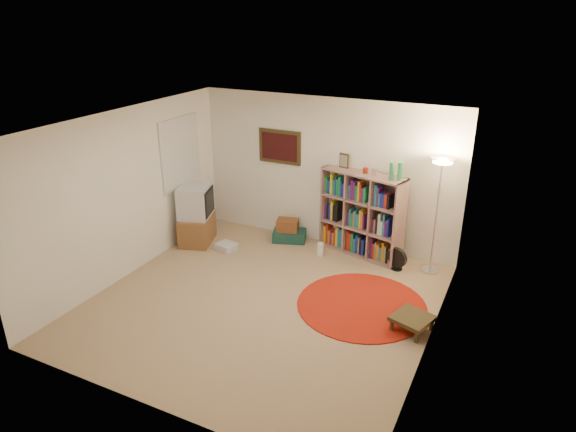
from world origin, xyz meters
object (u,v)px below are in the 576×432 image
object	(u,v)px
floor_lamp	(441,179)
tv_stand	(196,216)
floor_fan	(397,259)
side_table	(412,319)
suitcase	(290,236)
bookshelf	(361,215)

from	to	relation	value
floor_lamp	tv_stand	distance (m)	4.05
floor_fan	tv_stand	distance (m)	3.43
floor_fan	side_table	world-z (taller)	floor_fan
floor_lamp	suitcase	size ratio (longest dim) A/B	2.79
bookshelf	side_table	distance (m)	2.31
tv_stand	side_table	size ratio (longest dim) A/B	1.81
floor_lamp	side_table	world-z (taller)	floor_lamp
floor_fan	tv_stand	world-z (taller)	tv_stand
floor_lamp	tv_stand	bearing A→B (deg)	-169.62
bookshelf	floor_fan	size ratio (longest dim) A/B	4.54
bookshelf	floor_lamp	distance (m)	1.47
floor_fan	side_table	distance (m)	1.63
bookshelf	floor_lamp	xyz separation A→B (m)	(1.20, -0.13, 0.83)
bookshelf	suitcase	distance (m)	1.38
bookshelf	side_table	xyz separation A→B (m)	(1.32, -1.83, -0.50)
floor_fan	suitcase	xyz separation A→B (m)	(-1.97, 0.24, -0.09)
floor_fan	side_table	size ratio (longest dim) A/B	0.65
floor_fan	bookshelf	bearing A→B (deg)	176.40
bookshelf	suitcase	bearing A→B (deg)	-162.12
bookshelf	floor_lamp	bearing A→B (deg)	7.83
tv_stand	suitcase	size ratio (longest dim) A/B	1.58
bookshelf	side_table	size ratio (longest dim) A/B	2.95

